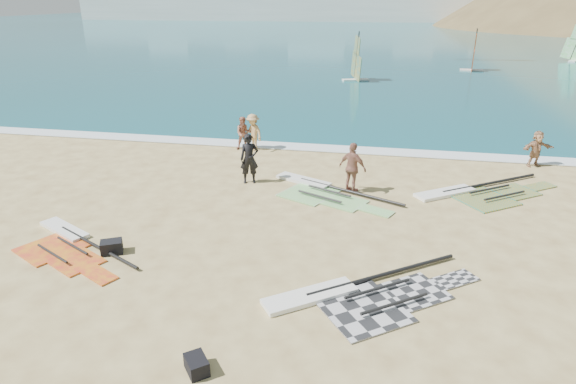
% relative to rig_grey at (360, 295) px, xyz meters
% --- Properties ---
extents(ground, '(300.00, 300.00, 0.00)m').
position_rel_rig_grey_xyz_m(ground, '(-1.64, 0.04, -0.05)').
color(ground, '#D9C37F').
rests_on(ground, ground).
extents(sea, '(300.00, 240.00, 0.06)m').
position_rel_rig_grey_xyz_m(sea, '(-1.64, 132.04, -0.05)').
color(sea, '#0B4851').
rests_on(sea, ground).
extents(surf_line, '(300.00, 1.20, 0.04)m').
position_rel_rig_grey_xyz_m(surf_line, '(-1.64, 12.34, -0.05)').
color(surf_line, white).
rests_on(surf_line, ground).
extents(far_town, '(160.00, 8.00, 12.00)m').
position_rel_rig_grey_xyz_m(far_town, '(-17.36, 150.04, 4.44)').
color(far_town, white).
rests_on(far_town, ground).
extents(rig_grey, '(5.42, 4.24, 0.20)m').
position_rel_rig_grey_xyz_m(rig_grey, '(0.00, 0.00, 0.00)').
color(rig_grey, '#262629').
rests_on(rig_grey, ground).
extents(rig_green, '(5.14, 3.65, 0.20)m').
position_rel_rig_grey_xyz_m(rig_green, '(-1.88, 6.75, -0.00)').
color(rig_green, '#48D129').
rests_on(rig_green, ground).
extents(rig_orange, '(5.58, 4.31, 0.20)m').
position_rel_rig_grey_xyz_m(rig_orange, '(4.00, 7.64, 0.00)').
color(rig_orange, '#FE9306').
rests_on(rig_orange, ground).
extents(rig_red, '(4.49, 3.38, 0.19)m').
position_rel_rig_grey_xyz_m(rig_red, '(-8.72, 1.02, -0.00)').
color(rig_red, red).
rests_on(rig_red, ground).
extents(gear_bag_near, '(0.73, 0.66, 0.38)m').
position_rel_rig_grey_xyz_m(gear_bag_near, '(-7.17, 0.86, 0.14)').
color(gear_bag_near, black).
rests_on(gear_bag_near, ground).
extents(gear_bag_far, '(0.63, 0.66, 0.32)m').
position_rel_rig_grey_xyz_m(gear_bag_far, '(-3.01, -3.20, 0.11)').
color(gear_bag_far, black).
rests_on(gear_bag_far, ground).
extents(person_wetsuit, '(0.84, 0.68, 1.99)m').
position_rel_rig_grey_xyz_m(person_wetsuit, '(-4.77, 7.18, 0.94)').
color(person_wetsuit, black).
rests_on(person_wetsuit, ground).
extents(beachgoer_left, '(0.94, 0.83, 1.61)m').
position_rel_rig_grey_xyz_m(beachgoer_left, '(-6.25, 11.54, 0.75)').
color(beachgoer_left, '#A6654F').
rests_on(beachgoer_left, ground).
extents(beachgoer_mid, '(1.31, 1.18, 1.76)m').
position_rel_rig_grey_xyz_m(beachgoer_mid, '(-5.78, 11.54, 0.83)').
color(beachgoer_mid, tan).
rests_on(beachgoer_mid, ground).
extents(beachgoer_back, '(1.22, 0.93, 1.93)m').
position_rel_rig_grey_xyz_m(beachgoer_back, '(-0.71, 6.96, 0.91)').
color(beachgoer_back, '#9B6454').
rests_on(beachgoer_back, ground).
extents(beachgoer_right, '(1.54, 1.00, 1.59)m').
position_rel_rig_grey_xyz_m(beachgoer_right, '(6.92, 11.54, 0.75)').
color(beachgoer_right, tan).
rests_on(beachgoer_right, ground).
extents(windsurfer_left, '(2.43, 2.70, 4.28)m').
position_rel_rig_grey_xyz_m(windsurfer_left, '(-2.26, 33.61, 1.21)').
color(windsurfer_left, white).
rests_on(windsurfer_left, ground).
extents(windsurfer_centre, '(2.35, 2.77, 4.16)m').
position_rel_rig_grey_xyz_m(windsurfer_centre, '(8.88, 42.16, 1.18)').
color(windsurfer_centre, white).
rests_on(windsurfer_centre, ground).
extents(windsurfer_right, '(2.72, 2.54, 4.55)m').
position_rel_rig_grey_xyz_m(windsurfer_right, '(21.72, 52.60, 1.27)').
color(windsurfer_right, white).
rests_on(windsurfer_right, ground).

